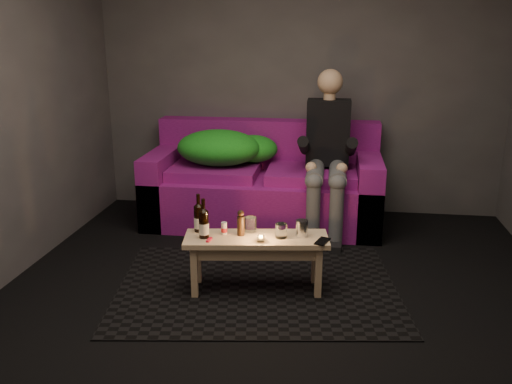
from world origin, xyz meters
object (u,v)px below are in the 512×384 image
beer_bottle_b (204,223)px  steel_cup (302,228)px  sofa (264,186)px  coffee_table (256,246)px  beer_bottle_a (199,218)px  person (327,150)px

beer_bottle_b → steel_cup: 0.68m
sofa → coffee_table: 1.52m
beer_bottle_b → beer_bottle_a: bearing=119.1°
beer_bottle_a → person: bearing=55.5°
beer_bottle_b → steel_cup: bearing=10.3°
coffee_table → steel_cup: 0.34m
coffee_table → beer_bottle_a: (-0.42, 0.05, 0.18)m
person → coffee_table: (-0.46, -1.33, -0.42)m
steel_cup → sofa: bearing=107.2°
coffee_table → beer_bottle_a: bearing=173.3°
sofa → beer_bottle_a: size_ratio=7.89×
coffee_table → beer_bottle_b: (-0.36, -0.07, 0.18)m
coffee_table → beer_bottle_b: beer_bottle_b is taller
beer_bottle_a → beer_bottle_b: beer_bottle_b is taller
beer_bottle_a → steel_cup: beer_bottle_a is taller
steel_cup → person: bearing=83.4°
beer_bottle_a → beer_bottle_b: 0.13m
coffee_table → steel_cup: bearing=10.1°
beer_bottle_b → sofa: bearing=82.0°
sofa → steel_cup: (0.45, -1.46, 0.13)m
beer_bottle_a → steel_cup: 0.74m
person → beer_bottle_b: (-0.82, -1.40, -0.24)m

